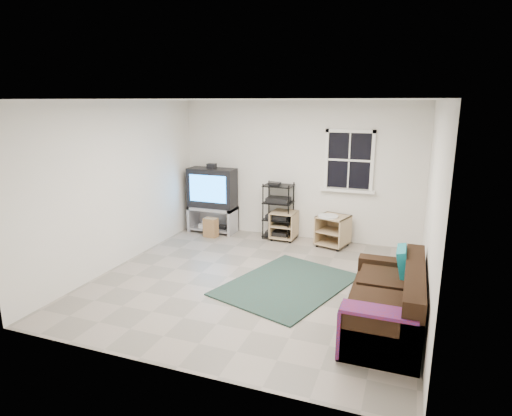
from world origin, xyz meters
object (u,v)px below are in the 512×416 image
at_px(tv_unit, 213,195).
at_px(sofa, 388,304).
at_px(av_rack, 278,214).
at_px(side_table_right, 333,228).
at_px(side_table_left, 285,224).

relative_size(tv_unit, sofa, 0.76).
distance_m(av_rack, side_table_right, 1.10).
height_order(tv_unit, av_rack, tv_unit).
height_order(tv_unit, sofa, tv_unit).
distance_m(tv_unit, av_rack, 1.40).
distance_m(side_table_right, sofa, 2.92).
relative_size(av_rack, side_table_right, 1.71).
relative_size(av_rack, side_table_left, 2.00).
bearing_deg(sofa, side_table_right, 112.81).
xyz_separation_m(side_table_left, side_table_right, (0.95, -0.10, 0.04)).
relative_size(side_table_left, sofa, 0.30).
bearing_deg(tv_unit, av_rack, 1.77).
xyz_separation_m(tv_unit, side_table_left, (1.50, 0.05, -0.47)).
distance_m(tv_unit, side_table_left, 1.57).
relative_size(side_table_right, sofa, 0.35).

